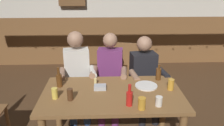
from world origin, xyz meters
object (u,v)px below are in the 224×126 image
Objects in this scene: condiment_caddy at (100,87)px; pint_glass_4 at (55,93)px; chair_empty_near_left at (124,67)px; bottle_1 at (129,98)px; dining_table at (112,101)px; bottle_0 at (159,74)px; person_1 at (110,74)px; bottle_2 at (59,80)px; pint_glass_1 at (171,84)px; pint_glass_2 at (70,94)px; person_2 at (145,74)px; person_0 at (77,72)px; pint_glass_3 at (159,101)px; table_candle at (95,81)px; plate_0 at (146,86)px; pint_glass_0 at (142,103)px.

pint_glass_4 is (-0.48, -0.19, 0.04)m from condiment_caddy.
bottle_1 is at bearing 97.30° from chair_empty_near_left.
bottle_0 is (0.60, 0.32, 0.19)m from dining_table.
bottle_2 is at bearing 44.87° from person_1.
pint_glass_1 is at bearing -2.79° from condiment_caddy.
pint_glass_2 is (-0.45, -0.15, 0.17)m from dining_table.
dining_table is 6.78× the size of bottle_1.
person_1 reaches higher than pint_glass_4.
person_2 is 9.83× the size of pint_glass_4.
pint_glass_2 is 0.18m from pint_glass_4.
dining_table is 0.65m from pint_glass_4.
person_0 reaches higher than pint_glass_2.
bottle_1 is at bearing 62.09° from person_2.
bottle_0 reaches higher than pint_glass_3.
person_0 is at bearing 123.67° from bottle_1.
plate_0 is at bearing -7.18° from table_candle.
pint_glass_4 is at bearing 25.92° from person_2.
pint_glass_0 is (0.28, -0.35, 0.17)m from dining_table.
plate_0 is 2.19× the size of pint_glass_4.
table_candle is 0.43m from bottle_2.
person_2 reaches higher than condiment_caddy.
plate_0 is 2.58× the size of pint_glass_3.
table_candle is 0.32× the size of bottle_2.
person_2 is 8.49× the size of condiment_caddy.
table_candle is at bearing 73.63° from person_1.
condiment_caddy is at bearing 36.94° from pint_glass_2.
person_1 is 1.41× the size of chair_empty_near_left.
dining_table is 19.87× the size of table_candle.
pint_glass_2 is at bearing 82.73° from person_0.
bottle_0 is 1.70× the size of pint_glass_4.
person_2 is 0.53m from plate_0.
person_2 is at bearing 88.36° from pint_glass_3.
pint_glass_1 is (0.40, 0.40, 0.00)m from pint_glass_0.
person_0 is at bearing 55.27° from chair_empty_near_left.
person_2 reaches higher than pint_glass_4.
chair_empty_near_left is 1.17m from bottle_0.
person_2 is (0.96, -0.01, -0.04)m from person_0.
person_1 is 1.04× the size of person_2.
pint_glass_2 is at bearing -161.58° from plate_0.
pint_glass_2 is at bearing -161.95° from dining_table.
dining_table is 0.57m from pint_glass_3.
dining_table is 12.09× the size of pint_glass_2.
person_1 reaches higher than person_2.
dining_table is at bearing 9.58° from pint_glass_4.
plate_0 is 1.04m from bottle_2.
table_candle is 0.80m from bottle_0.
plate_0 is at bearing 18.42° from pint_glass_2.
dining_table is 0.50m from pint_glass_2.
bottle_1 is at bearing -147.98° from pint_glass_1.
person_0 is at bearing 133.81° from pint_glass_3.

